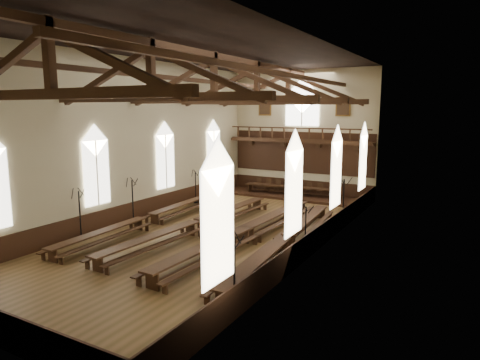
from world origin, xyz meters
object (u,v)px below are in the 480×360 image
object	(u,v)px
candelabrum_left_mid	(133,209)
refectory_row_c	(246,231)
refectory_row_a	(146,218)
candelabrum_left_far	(196,193)
refectory_row_b	(196,224)
candelabrum_right_near	(234,286)
candelabrum_right_mid	(305,238)
high_table	(290,187)
candelabrum_right_far	(343,208)
refectory_row_d	(285,239)
candelabrum_left_near	(81,225)
dais	(289,196)

from	to	relation	value
candelabrum_left_mid	refectory_row_c	bearing A→B (deg)	1.05
refectory_row_a	candelabrum_left_far	bearing A→B (deg)	100.47
refectory_row_b	candelabrum_right_near	distance (m)	9.54
candelabrum_left_mid	candelabrum_right_near	xyz separation A→B (m)	(11.10, -6.79, -0.03)
candelabrum_right_near	candelabrum_right_mid	xyz separation A→B (m)	(0.00, 6.88, -0.10)
refectory_row_a	high_table	size ratio (longest dim) A/B	1.89
refectory_row_b	candelabrum_right_far	bearing A→B (deg)	44.49
refectory_row_b	candelabrum_left_far	world-z (taller)	candelabrum_left_far
refectory_row_d	candelabrum_right_far	world-z (taller)	candelabrum_right_far
refectory_row_c	candelabrum_left_far	distance (m)	10.12
candelabrum_left_mid	candelabrum_left_far	xyz separation A→B (m)	(0.00, 6.60, -0.10)
refectory_row_d	candelabrum_left_far	xyz separation A→B (m)	(-10.13, 6.68, 0.21)
candelabrum_left_near	candelabrum_right_near	bearing A→B (deg)	-14.35
refectory_row_d	candelabrum_right_mid	size ratio (longest dim) A/B	6.05
high_table	candelabrum_right_far	world-z (taller)	candelabrum_right_far
refectory_row_b	dais	distance (m)	11.90
candelabrum_left_mid	candelabrum_right_near	bearing A→B (deg)	-31.45
refectory_row_c	high_table	distance (m)	12.17
refectory_row_c	refectory_row_d	bearing A→B (deg)	-5.51
refectory_row_d	candelabrum_left_near	world-z (taller)	candelabrum_left_near
refectory_row_b	refectory_row_c	bearing A→B (deg)	-0.44
candelabrum_left_far	candelabrum_right_mid	world-z (taller)	candelabrum_left_far
candelabrum_left_mid	candelabrum_left_near	bearing A→B (deg)	-90.00
refectory_row_a	candelabrum_right_mid	size ratio (longest dim) A/B	5.84
dais	candelabrum_right_far	bearing A→B (deg)	-42.96
refectory_row_b	candelabrum_left_mid	distance (m)	4.60
candelabrum_right_near	refectory_row_b	bearing A→B (deg)	133.12
candelabrum_right_near	dais	bearing A→B (deg)	107.33
candelabrum_right_far	candelabrum_right_mid	bearing A→B (deg)	-90.00
candelabrum_right_near	candelabrum_right_far	size ratio (longest dim) A/B	0.96
refectory_row_c	candelabrum_left_far	size ratio (longest dim) A/B	6.01
candelabrum_right_mid	candelabrum_left_near	bearing A→B (deg)	-160.01
dais	candelabrum_left_mid	distance (m)	13.15
candelabrum_left_far	candelabrum_right_far	xyz separation A→B (m)	(11.10, -0.03, 0.11)
refectory_row_b	candelabrum_right_far	xyz separation A→B (m)	(6.51, 6.40, 0.32)
candelabrum_right_near	candelabrum_right_far	xyz separation A→B (m)	(0.00, 13.36, 0.03)
refectory_row_a	refectory_row_b	xyz separation A→B (m)	(3.32, 0.41, 0.04)
candelabrum_left_far	candelabrum_right_far	world-z (taller)	candelabrum_right_far
candelabrum_right_far	candelabrum_right_near	bearing A→B (deg)	-90.00
refectory_row_a	candelabrum_right_near	bearing A→B (deg)	-33.65
high_table	candelabrum_right_near	size ratio (longest dim) A/B	2.71
refectory_row_d	candelabrum_left_far	bearing A→B (deg)	146.59
high_table	candelabrum_right_mid	size ratio (longest dim) A/B	3.10
high_table	candelabrum_right_mid	world-z (taller)	candelabrum_right_mid
refectory_row_d	candelabrum_right_near	xyz separation A→B (m)	(0.97, -6.71, 0.29)
high_table	candelabrum_left_near	distance (m)	16.82
refectory_row_b	candelabrum_left_mid	xyz separation A→B (m)	(-4.59, -0.17, 0.31)
refectory_row_b	candelabrum_right_mid	distance (m)	6.52
refectory_row_d	candelabrum_left_far	distance (m)	12.14
candelabrum_left_mid	candelabrum_right_mid	distance (m)	11.10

